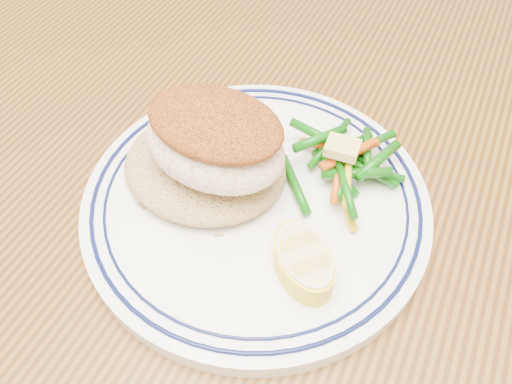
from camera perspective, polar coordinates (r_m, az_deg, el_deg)
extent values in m
cube|color=#472A0E|center=(0.41, -4.68, -4.37)|extent=(1.50, 0.90, 0.04)
cylinder|color=#472A0E|center=(1.22, -23.67, 10.90)|extent=(0.07, 0.07, 0.71)
cylinder|color=white|center=(0.39, 0.00, -1.16)|extent=(0.26, 0.26, 0.01)
torus|color=#0A113F|center=(0.38, 0.00, -0.38)|extent=(0.25, 0.25, 0.00)
torus|color=#0A113F|center=(0.38, 0.00, -0.38)|extent=(0.23, 0.23, 0.00)
ellipsoid|color=#9B7F4D|center=(0.39, -5.89, 3.32)|extent=(0.13, 0.11, 0.02)
ellipsoid|color=#F7E8CC|center=(0.36, -4.78, 5.39)|extent=(0.11, 0.09, 0.05)
ellipsoid|color=brown|center=(0.35, -4.70, 7.97)|extent=(0.11, 0.08, 0.02)
cylinder|color=#0D540A|center=(0.39, 8.97, 2.18)|extent=(0.05, 0.04, 0.01)
cylinder|color=#0D540A|center=(0.38, 4.45, 0.93)|extent=(0.04, 0.05, 0.01)
cylinder|color=#0D540A|center=(0.40, 11.82, 3.70)|extent=(0.05, 0.02, 0.01)
cylinder|color=#0D540A|center=(0.40, 12.65, 2.43)|extent=(0.06, 0.01, 0.01)
cylinder|color=#0D540A|center=(0.41, 10.21, 5.01)|extent=(0.03, 0.04, 0.01)
cylinder|color=gold|center=(0.37, 10.14, -0.98)|extent=(0.03, 0.04, 0.01)
cylinder|color=#0D540A|center=(0.39, 10.15, 2.09)|extent=(0.02, 0.06, 0.01)
cylinder|color=#0D540A|center=(0.41, 8.41, 5.58)|extent=(0.02, 0.06, 0.01)
cylinder|color=#0D540A|center=(0.39, 11.92, 2.80)|extent=(0.06, 0.01, 0.01)
cylinder|color=#D14F0A|center=(0.40, 8.77, 5.21)|extent=(0.05, 0.01, 0.02)
cylinder|color=#0D540A|center=(0.40, 12.60, 4.70)|extent=(0.02, 0.05, 0.01)
cylinder|color=#0D540A|center=(0.38, 11.41, 2.12)|extent=(0.05, 0.03, 0.01)
cylinder|color=#D14F0A|center=(0.38, 9.41, 2.17)|extent=(0.02, 0.06, 0.01)
cylinder|color=#0D540A|center=(0.40, 12.51, 5.21)|extent=(0.04, 0.04, 0.01)
cylinder|color=#0D540A|center=(0.39, 13.75, 3.53)|extent=(0.02, 0.05, 0.01)
cylinder|color=#D14F0A|center=(0.39, 10.61, 4.24)|extent=(0.04, 0.04, 0.01)
cylinder|color=#0D540A|center=(0.40, 7.21, 6.43)|extent=(0.05, 0.01, 0.01)
cylinder|color=gold|center=(0.37, 10.44, 1.55)|extent=(0.02, 0.05, 0.01)
cylinder|color=#D14F0A|center=(0.39, 10.53, 4.20)|extent=(0.03, 0.04, 0.01)
cylinder|color=#0D540A|center=(0.37, 10.21, 0.55)|extent=(0.03, 0.05, 0.01)
cylinder|color=#0D540A|center=(0.39, 7.29, 6.09)|extent=(0.03, 0.04, 0.01)
cube|color=#DBCA6B|center=(0.38, 9.85, 4.98)|extent=(0.03, 0.02, 0.01)
torus|color=white|center=(0.33, 5.57, -7.07)|extent=(0.08, 0.08, 0.00)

